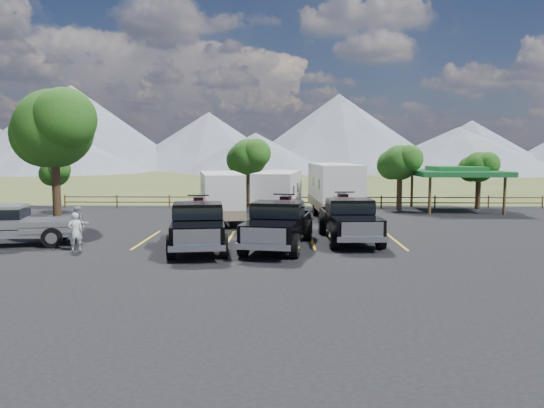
{
  "coord_description": "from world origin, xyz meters",
  "views": [
    {
      "loc": [
        0.61,
        -21.26,
        4.32
      ],
      "look_at": [
        0.04,
        5.86,
        1.6
      ],
      "focal_mm": 35.0,
      "sensor_mm": 36.0,
      "label": 1
    }
  ],
  "objects_px": {
    "trailer_left": "(221,196)",
    "tree_big_nw": "(53,129)",
    "rig_center": "(279,223)",
    "trailer_center": "(278,195)",
    "trailer_right": "(334,189)",
    "rig_right": "(349,218)",
    "pickup_silver": "(11,225)",
    "person_b": "(79,225)",
    "pavilion": "(456,172)",
    "person_a": "(75,232)",
    "rig_left": "(198,224)"
  },
  "relations": [
    {
      "from": "rig_right",
      "to": "person_a",
      "type": "distance_m",
      "value": 12.41
    },
    {
      "from": "trailer_left",
      "to": "trailer_center",
      "type": "xyz_separation_m",
      "value": [
        3.45,
        0.62,
        0.02
      ]
    },
    {
      "from": "rig_left",
      "to": "person_b",
      "type": "height_order",
      "value": "rig_left"
    },
    {
      "from": "tree_big_nw",
      "to": "trailer_left",
      "type": "bearing_deg",
      "value": 8.34
    },
    {
      "from": "rig_right",
      "to": "person_b",
      "type": "xyz_separation_m",
      "value": [
        -12.49,
        -1.37,
        -0.21
      ]
    },
    {
      "from": "person_a",
      "to": "rig_left",
      "type": "bearing_deg",
      "value": 159.57
    },
    {
      "from": "pavilion",
      "to": "rig_left",
      "type": "relative_size",
      "value": 0.88
    },
    {
      "from": "person_b",
      "to": "trailer_left",
      "type": "bearing_deg",
      "value": 14.15
    },
    {
      "from": "rig_left",
      "to": "trailer_right",
      "type": "xyz_separation_m",
      "value": [
        7.07,
        11.52,
        0.71
      ]
    },
    {
      "from": "tree_big_nw",
      "to": "trailer_right",
      "type": "height_order",
      "value": "tree_big_nw"
    },
    {
      "from": "pavilion",
      "to": "rig_left",
      "type": "bearing_deg",
      "value": -136.61
    },
    {
      "from": "rig_center",
      "to": "person_b",
      "type": "relative_size",
      "value": 4.07
    },
    {
      "from": "trailer_left",
      "to": "rig_center",
      "type": "bearing_deg",
      "value": -77.89
    },
    {
      "from": "rig_left",
      "to": "rig_right",
      "type": "bearing_deg",
      "value": 9.42
    },
    {
      "from": "tree_big_nw",
      "to": "person_a",
      "type": "relative_size",
      "value": 4.69
    },
    {
      "from": "trailer_center",
      "to": "trailer_right",
      "type": "xyz_separation_m",
      "value": [
        3.63,
        2.24,
        0.22
      ]
    },
    {
      "from": "person_a",
      "to": "person_b",
      "type": "xyz_separation_m",
      "value": [
        -0.45,
        1.6,
        0.04
      ]
    },
    {
      "from": "trailer_center",
      "to": "rig_center",
      "type": "bearing_deg",
      "value": -82.33
    },
    {
      "from": "rig_center",
      "to": "trailer_left",
      "type": "height_order",
      "value": "trailer_left"
    },
    {
      "from": "person_b",
      "to": "pavilion",
      "type": "bearing_deg",
      "value": -6.64
    },
    {
      "from": "trailer_left",
      "to": "tree_big_nw",
      "type": "bearing_deg",
      "value": 177.33
    },
    {
      "from": "trailer_right",
      "to": "rig_center",
      "type": "bearing_deg",
      "value": -110.96
    },
    {
      "from": "trailer_center",
      "to": "pickup_silver",
      "type": "distance_m",
      "value": 14.93
    },
    {
      "from": "trailer_right",
      "to": "pickup_silver",
      "type": "bearing_deg",
      "value": -148.34
    },
    {
      "from": "trailer_left",
      "to": "pickup_silver",
      "type": "bearing_deg",
      "value": -147.48
    },
    {
      "from": "tree_big_nw",
      "to": "person_a",
      "type": "xyz_separation_m",
      "value": [
        4.26,
        -8.04,
        -4.72
      ]
    },
    {
      "from": "trailer_left",
      "to": "trailer_right",
      "type": "distance_m",
      "value": 7.64
    },
    {
      "from": "pavilion",
      "to": "person_a",
      "type": "xyz_separation_m",
      "value": [
        -21.29,
        -16.01,
        -1.91
      ]
    },
    {
      "from": "rig_center",
      "to": "trailer_left",
      "type": "relative_size",
      "value": 0.83
    },
    {
      "from": "trailer_center",
      "to": "person_a",
      "type": "bearing_deg",
      "value": -123.63
    },
    {
      "from": "trailer_right",
      "to": "pickup_silver",
      "type": "xyz_separation_m",
      "value": [
        -15.68,
        -11.04,
        -0.84
      ]
    },
    {
      "from": "rig_right",
      "to": "pickup_silver",
      "type": "bearing_deg",
      "value": -176.26
    },
    {
      "from": "rig_center",
      "to": "rig_left",
      "type": "bearing_deg",
      "value": -165.06
    },
    {
      "from": "pickup_silver",
      "to": "person_b",
      "type": "bearing_deg",
      "value": 84.7
    },
    {
      "from": "trailer_center",
      "to": "tree_big_nw",
      "type": "bearing_deg",
      "value": -164.15
    },
    {
      "from": "pickup_silver",
      "to": "rig_right",
      "type": "bearing_deg",
      "value": 84.26
    },
    {
      "from": "rig_center",
      "to": "trailer_left",
      "type": "bearing_deg",
      "value": 122.75
    },
    {
      "from": "pavilion",
      "to": "rig_right",
      "type": "distance_m",
      "value": 16.07
    },
    {
      "from": "rig_left",
      "to": "person_b",
      "type": "distance_m",
      "value": 5.68
    },
    {
      "from": "tree_big_nw",
      "to": "trailer_center",
      "type": "xyz_separation_m",
      "value": [
        12.87,
        2.0,
        -3.98
      ]
    },
    {
      "from": "trailer_center",
      "to": "person_b",
      "type": "xyz_separation_m",
      "value": [
        -9.06,
        -8.44,
        -0.7
      ]
    },
    {
      "from": "rig_center",
      "to": "trailer_center",
      "type": "relative_size",
      "value": 0.82
    },
    {
      "from": "rig_center",
      "to": "trailer_center",
      "type": "distance_m",
      "value": 8.96
    },
    {
      "from": "rig_center",
      "to": "trailer_right",
      "type": "relative_size",
      "value": 0.72
    },
    {
      "from": "pavilion",
      "to": "person_b",
      "type": "height_order",
      "value": "pavilion"
    },
    {
      "from": "pickup_silver",
      "to": "person_b",
      "type": "distance_m",
      "value": 3.02
    },
    {
      "from": "rig_center",
      "to": "trailer_right",
      "type": "distance_m",
      "value": 11.75
    },
    {
      "from": "tree_big_nw",
      "to": "pavilion",
      "type": "distance_m",
      "value": 26.91
    },
    {
      "from": "rig_center",
      "to": "rig_right",
      "type": "xyz_separation_m",
      "value": [
        3.33,
        1.87,
        -0.02
      ]
    },
    {
      "from": "trailer_left",
      "to": "trailer_right",
      "type": "relative_size",
      "value": 0.87
    }
  ]
}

